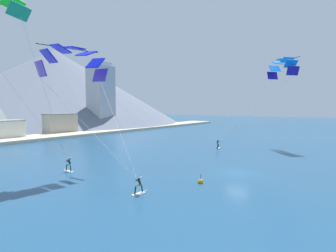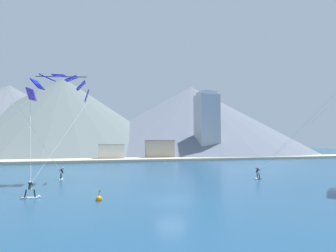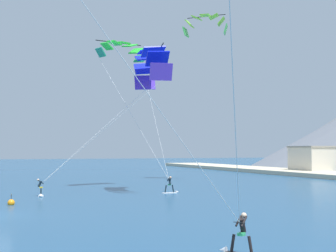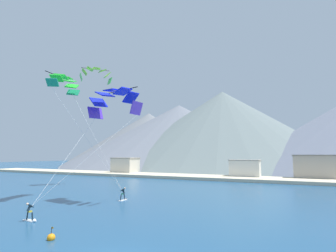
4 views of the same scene
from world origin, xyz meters
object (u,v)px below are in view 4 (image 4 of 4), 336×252
at_px(parafoil_kite_near_trail, 65,83).
at_px(parafoil_kite_distant_high_outer, 96,73).
at_px(race_marker_buoy, 51,238).
at_px(kitesurfer_near_trail, 124,196).
at_px(kitesurfer_mid_center, 31,215).
at_px(parafoil_kite_mid_center, 114,100).

distance_m(parafoil_kite_near_trail, parafoil_kite_distant_high_outer, 16.82).
distance_m(parafoil_kite_distant_high_outer, race_marker_buoy, 40.06).
height_order(kitesurfer_near_trail, kitesurfer_mid_center, kitesurfer_near_trail).
height_order(kitesurfer_mid_center, parafoil_kite_distant_high_outer, parafoil_kite_distant_high_outer).
relative_size(kitesurfer_near_trail, parafoil_kite_distant_high_outer, 0.29).
xyz_separation_m(parafoil_kite_mid_center, parafoil_kite_distant_high_outer, (-14.85, 13.32, 9.39)).
xyz_separation_m(kitesurfer_near_trail, parafoil_kite_distant_high_outer, (-15.17, 11.21, 21.88)).
relative_size(parafoil_kite_mid_center, parafoil_kite_distant_high_outer, 2.18).
xyz_separation_m(parafoil_kite_distant_high_outer, race_marker_buoy, (19.89, -26.70, -22.26)).
relative_size(kitesurfer_mid_center, parafoil_kite_near_trail, 0.11).
height_order(kitesurfer_near_trail, parafoil_kite_mid_center, parafoil_kite_mid_center).
relative_size(parafoil_kite_distant_high_outer, race_marker_buoy, 5.92).
distance_m(kitesurfer_mid_center, parafoil_kite_mid_center, 16.38).
relative_size(kitesurfer_near_trail, parafoil_kite_near_trail, 0.11).
height_order(kitesurfer_mid_center, race_marker_buoy, kitesurfer_mid_center).
xyz_separation_m(kitesurfer_mid_center, parafoil_kite_distant_high_outer, (-13.94, 23.83, 21.91)).
distance_m(kitesurfer_near_trail, parafoil_kite_distant_high_outer, 28.88).
relative_size(parafoil_kite_near_trail, race_marker_buoy, 15.39).
height_order(kitesurfer_near_trail, parafoil_kite_distant_high_outer, parafoil_kite_distant_high_outer).
bearing_deg(race_marker_buoy, parafoil_kite_distant_high_outer, 126.68).
height_order(kitesurfer_mid_center, parafoil_kite_mid_center, parafoil_kite_mid_center).
bearing_deg(parafoil_kite_distant_high_outer, parafoil_kite_near_trail, -64.42).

